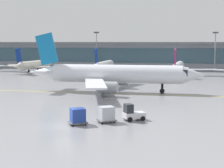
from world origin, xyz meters
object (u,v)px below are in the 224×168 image
Objects in this scene: gate_airplane_1 at (35,65)px; baggage_tug at (132,113)px; apron_light_mast_1 at (97,49)px; gate_airplane_2 at (104,65)px; taxiing_regional_jet at (114,74)px; cargo_dolly_trailing at (78,116)px; apron_light_mast_2 at (215,50)px; gate_airplane_3 at (178,67)px; cargo_dolly_lead at (107,114)px.

baggage_tug is at bearing -141.82° from gate_airplane_1.
gate_airplane_1 is at bearing -138.81° from apron_light_mast_1.
taxiing_regional_jet is (12.64, -41.19, 1.04)m from gate_airplane_2.
gate_airplane_2 is at bearing 74.34° from baggage_tug.
gate_airplane_2 reaches higher than cargo_dolly_trailing.
baggage_tug is (20.45, -65.58, -1.51)m from gate_airplane_2.
apron_light_mast_2 reaches higher than cargo_dolly_trailing.
gate_airplane_2 is at bearing 105.42° from taxiing_regional_jet.
gate_airplane_2 is 1.00× the size of gate_airplane_3.
gate_airplane_1 is 77.69m from baggage_tug.
taxiing_regional_jet is 28.32m from cargo_dolly_trailing.
apron_light_mast_2 reaches higher than gate_airplane_2.
gate_airplane_1 is at bearing 90.70° from baggage_tug.
cargo_dolly_lead and cargo_dolly_trailing have the same top height.
apron_light_mast_2 is at bearing -0.38° from apron_light_mast_1.
apron_light_mast_2 is at bearing 67.34° from taxiing_regional_jet.
gate_airplane_3 reaches higher than cargo_dolly_trailing.
cargo_dolly_lead is 0.20× the size of apron_light_mast_1.
cargo_dolly_lead is at bearing -80.83° from taxiing_regional_jet.
gate_airplane_1 is at bearing 129.59° from taxiing_regional_jet.
baggage_tug is at bearing -99.45° from apron_light_mast_2.
apron_light_mast_1 reaches higher than gate_airplane_2.
gate_airplane_3 is 41.14m from taxiing_regional_jet.
taxiing_regional_jet is at bearing 67.83° from cargo_dolly_lead.
gate_airplane_2 is 15.60m from apron_light_mast_1.
baggage_tug is at bearing -71.44° from apron_light_mast_1.
apron_light_mast_1 is (16.52, 14.46, 4.83)m from gate_airplane_1.
cargo_dolly_lead is at bearing -144.29° from gate_airplane_1.
apron_light_mast_2 reaches higher than gate_airplane_3.
cargo_dolly_trailing is at bearing -75.94° from apron_light_mast_1.
apron_light_mast_1 is at bearing 23.24° from gate_airplane_2.
taxiing_regional_jet is 58.45m from apron_light_mast_2.
gate_airplane_2 reaches higher than cargo_dolly_lead.
gate_airplane_2 is 9.16× the size of cargo_dolly_lead.
taxiing_regional_jet is 57.96m from apron_light_mast_1.
gate_airplane_3 is at bearing 52.72° from cargo_dolly_lead.
baggage_tug is at bearing -0.00° from cargo_dolly_trailing.
cargo_dolly_trailing is (-7.97, -68.05, -1.35)m from gate_airplane_3.
taxiing_regional_jet reaches higher than gate_airplane_3.
apron_light_mast_1 is (-23.75, 80.92, 6.18)m from cargo_dolly_lead.
apron_light_mast_1 is at bearing 73.38° from cargo_dolly_lead.
gate_airplane_3 is at bearing 55.09° from baggage_tug.
gate_airplane_2 is 9.16× the size of cargo_dolly_trailing.
cargo_dolly_lead is (-4.97, -66.11, -1.35)m from gate_airplane_3.
taxiing_regional_jet is 25.73m from baggage_tug.
baggage_tug is 83.68m from apron_light_mast_1.
gate_airplane_3 is 66.31m from cargo_dolly_lead.
gate_airplane_1 is at bearing 85.61° from cargo_dolly_trailing.
cargo_dolly_trailing is at bearing -146.92° from gate_airplane_1.
gate_airplane_3 is at bearing 74.33° from taxiing_regional_jet.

